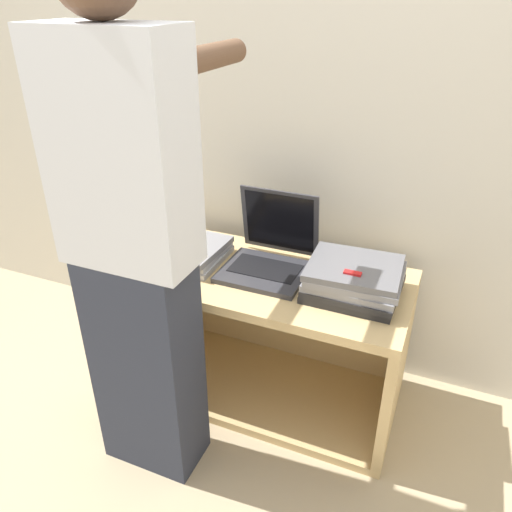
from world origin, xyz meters
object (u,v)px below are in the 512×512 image
Objects in this scene: laptop_open at (269,255)px; laptop_stack_left at (184,250)px; laptop_stack_right at (354,280)px; person at (134,248)px.

laptop_open reaches higher than laptop_stack_left.
laptop_stack_left is at bearing 179.87° from laptop_stack_right.
laptop_stack_left is at bearing 103.28° from person.
laptop_open is 0.35m from laptop_stack_right.
person is (0.11, -0.45, 0.24)m from laptop_stack_left.
laptop_stack_left is 0.98× the size of laptop_stack_right.
laptop_stack_right is (0.35, -0.06, 0.00)m from laptop_open.
laptop_stack_right is at bearing -0.13° from laptop_stack_left.
laptop_stack_left is 0.70m from laptop_stack_right.
laptop_stack_right is 0.77m from person.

